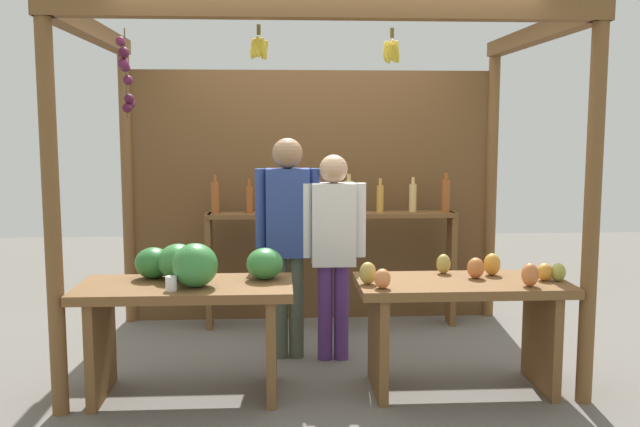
% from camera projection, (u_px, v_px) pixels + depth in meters
% --- Properties ---
extents(ground_plane, '(12.00, 12.00, 0.00)m').
position_uv_depth(ground_plane, '(318.00, 354.00, 5.39)').
color(ground_plane, slate).
rests_on(ground_plane, ground).
extents(market_stall, '(3.37, 2.18, 2.48)m').
position_uv_depth(market_stall, '(314.00, 164.00, 5.71)').
color(market_stall, brown).
rests_on(market_stall, ground).
extents(fruit_counter_left, '(1.37, 0.64, 1.01)m').
position_uv_depth(fruit_counter_left, '(190.00, 295.00, 4.52)').
color(fruit_counter_left, brown).
rests_on(fruit_counter_left, ground).
extents(fruit_counter_right, '(1.39, 0.64, 0.89)m').
position_uv_depth(fruit_counter_right, '(462.00, 307.00, 4.61)').
color(fruit_counter_right, brown).
rests_on(fruit_counter_right, ground).
extents(bottle_shelf_unit, '(2.17, 0.22, 1.36)m').
position_uv_depth(bottle_shelf_unit, '(331.00, 234.00, 6.07)').
color(bottle_shelf_unit, brown).
rests_on(bottle_shelf_unit, ground).
extents(vendor_man, '(0.48, 0.22, 1.65)m').
position_uv_depth(vendor_man, '(288.00, 227.00, 5.20)').
color(vendor_man, '#4B5443').
rests_on(vendor_man, ground).
extents(vendor_woman, '(0.48, 0.21, 1.53)m').
position_uv_depth(vendor_woman, '(333.00, 239.00, 5.17)').
color(vendor_woman, '#57307E').
rests_on(vendor_woman, ground).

